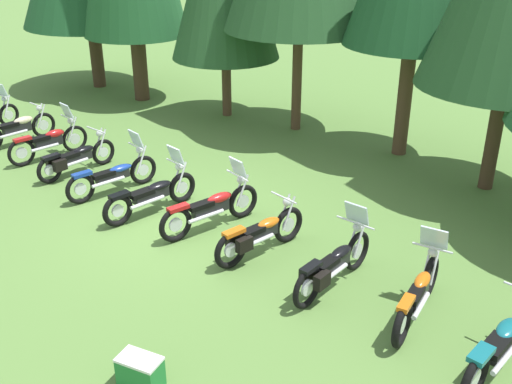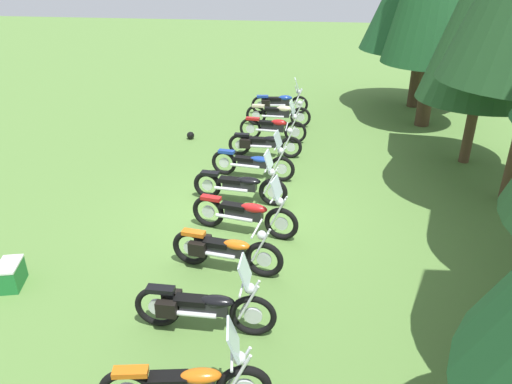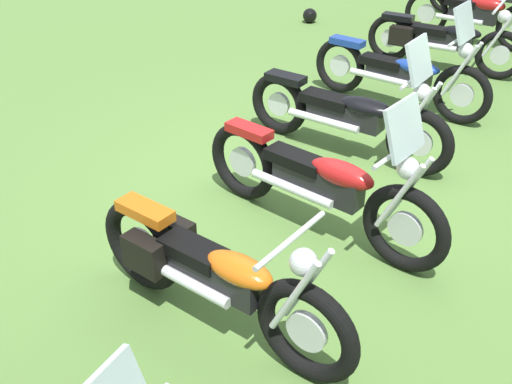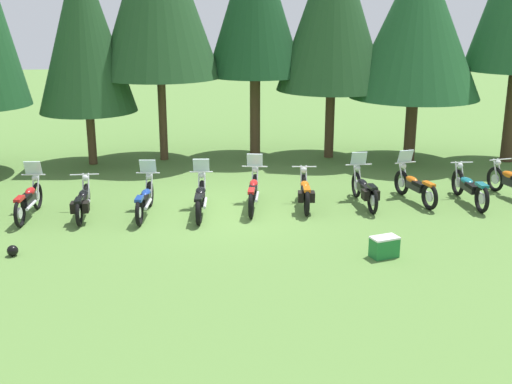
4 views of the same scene
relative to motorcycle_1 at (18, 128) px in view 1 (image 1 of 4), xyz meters
The scene contains 12 objects.
ground_plane 6.79m from the motorcycle_1, ahead, with size 80.00×80.00×0.00m, color #547A38.
motorcycle_1 is the anchor object (origin of this frame).
motorcycle_2 1.61m from the motorcycle_1, ahead, with size 0.63×2.22×1.37m.
motorcycle_3 3.00m from the motorcycle_1, ahead, with size 0.76×2.22×0.99m.
motorcycle_4 4.61m from the motorcycle_1, ahead, with size 0.64×2.32×1.36m.
motorcycle_5 6.07m from the motorcycle_1, ahead, with size 0.63×2.36×1.36m.
motorcycle_6 7.52m from the motorcycle_1, ahead, with size 0.73×2.39×1.38m.
motorcycle_7 8.93m from the motorcycle_1, ahead, with size 0.71×2.19×1.02m.
motorcycle_8 10.60m from the motorcycle_1, ahead, with size 0.76×2.27×1.38m.
motorcycle_9 12.10m from the motorcycle_1, ahead, with size 0.73×2.20×1.38m.
motorcycle_10 13.56m from the motorcycle_1, ahead, with size 0.65×2.40×1.04m.
picnic_cooler 10.67m from the motorcycle_1, 19.94° to the right, with size 0.68×0.52×0.47m.
Camera 1 is at (8.71, -7.30, 5.98)m, focal length 42.19 mm.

